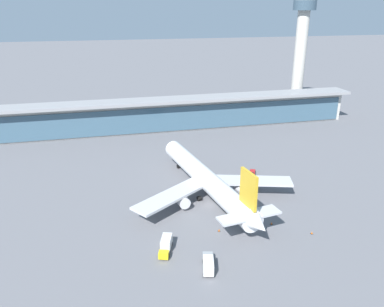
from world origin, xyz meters
TOP-DOWN VIEW (x-y plane):
  - ground_plane at (0.00, 0.00)m, footprint 1200.00×1200.00m
  - airliner_on_stand at (0.75, 5.64)m, footprint 50.70×66.60m
  - service_truck_near_nose_red at (20.48, 17.32)m, footprint 4.11×6.73m
  - service_truck_under_wing_yellow at (5.92, -6.30)m, footprint 4.34×6.66m
  - service_truck_mid_apron_yellow at (-16.42, -19.24)m, footprint 4.56×7.65m
  - service_truck_by_tail_grey at (-8.60, -28.61)m, footprint 3.98×7.64m
  - terminal_building at (0.00, 75.36)m, footprint 183.60×12.80m
  - control_tower at (79.58, 98.94)m, footprint 12.00×12.00m
  - safety_cone_alpha at (-1.49, -14.12)m, footprint 0.62×0.62m
  - safety_cone_bravo at (21.37, -20.98)m, footprint 0.62×0.62m
  - safety_cone_charlie at (13.25, -14.24)m, footprint 0.62×0.62m
  - safety_cone_delta at (-16.08, -20.07)m, footprint 0.62×0.62m

SIDE VIEW (x-z plane):
  - ground_plane at x=0.00m, z-range 0.00..0.00m
  - safety_cone_alpha at x=-1.49m, z-range -0.03..0.67m
  - safety_cone_bravo at x=21.37m, z-range -0.03..0.67m
  - safety_cone_charlie at x=13.25m, z-range -0.03..0.67m
  - safety_cone_delta at x=-16.08m, z-range -0.03..0.67m
  - service_truck_near_nose_red at x=20.48m, z-range -0.54..2.16m
  - service_truck_under_wing_yellow at x=5.92m, z-range -0.54..2.16m
  - service_truck_mid_apron_yellow at x=-16.42m, z-range 0.14..3.24m
  - service_truck_by_tail_grey at x=-8.60m, z-range 0.14..3.24m
  - airliner_on_stand at x=0.75m, z-range -3.29..14.49m
  - terminal_building at x=0.00m, z-range 0.27..15.47m
  - control_tower at x=79.58m, z-range 3.04..68.10m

